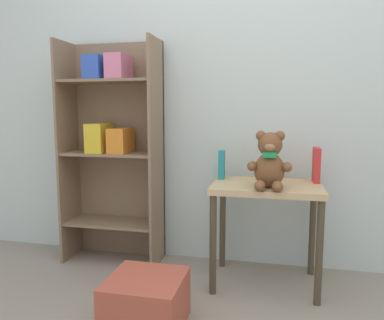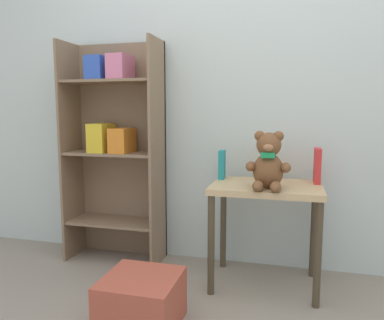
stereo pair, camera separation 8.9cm
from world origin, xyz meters
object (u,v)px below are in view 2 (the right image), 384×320
bookshelf_side (115,140)px  book_standing_red (317,166)px  teddy_bear (268,163)px  book_standing_orange (268,163)px  book_standing_teal (222,165)px  storage_bin (141,302)px  display_table (266,201)px

bookshelf_side → book_standing_red: bookshelf_side is taller
teddy_bear → book_standing_orange: teddy_bear is taller
book_standing_teal → storage_bin: 0.97m
display_table → book_standing_teal: (-0.29, 0.12, 0.19)m
book_standing_orange → book_standing_red: 0.29m
teddy_bear → display_table: bearing=96.3°
book_standing_red → storage_bin: 1.27m
display_table → storage_bin: size_ratio=1.77×
display_table → storage_bin: 0.91m
book_standing_teal → book_standing_red: 0.58m
display_table → book_standing_orange: 0.26m
bookshelf_side → book_standing_orange: bearing=-1.5°
book_standing_orange → storage_bin: 1.11m
book_standing_red → storage_bin: size_ratio=0.58×
storage_bin → book_standing_teal: bearing=70.4°
bookshelf_side → display_table: size_ratio=2.38×
bookshelf_side → book_standing_orange: size_ratio=7.05×
bookshelf_side → book_standing_red: 1.35m
book_standing_orange → book_standing_teal: bearing=-173.6°
book_standing_teal → book_standing_red: (0.58, 0.01, 0.01)m
display_table → teddy_bear: size_ratio=1.98×
book_standing_teal → book_standing_orange: size_ratio=0.84×
teddy_bear → storage_bin: bearing=-139.3°
display_table → book_standing_orange: size_ratio=2.96×
bookshelf_side → storage_bin: (0.51, -0.78, -0.72)m
bookshelf_side → book_standing_orange: (1.05, -0.03, -0.12)m
display_table → book_standing_orange: (0.00, 0.15, 0.21)m
book_standing_orange → bookshelf_side: bearing=179.7°
display_table → book_standing_red: book_standing_red is taller
teddy_bear → storage_bin: 0.98m
display_table → book_standing_teal: 0.37m
bookshelf_side → book_standing_red: size_ratio=7.27×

